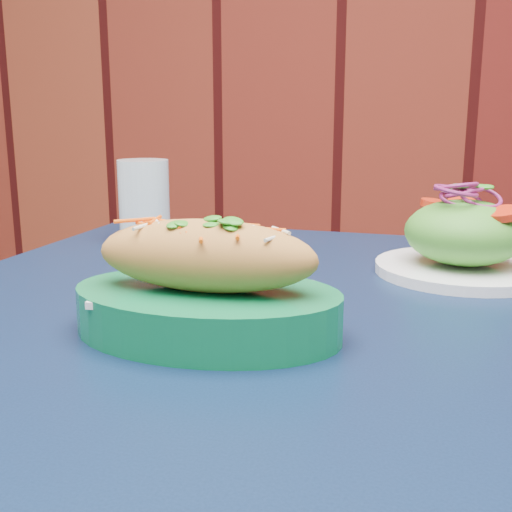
# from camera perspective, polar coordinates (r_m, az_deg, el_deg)

# --- Properties ---
(cafe_table) EXTENTS (0.82, 0.82, 0.75)m
(cafe_table) POSITION_cam_1_polar(r_m,az_deg,el_deg) (0.67, 2.89, -11.62)
(cafe_table) COLOR black
(cafe_table) RESTS_ON ground
(banh_mi_basket) EXTENTS (0.23, 0.15, 0.11)m
(banh_mi_basket) POSITION_cam_1_polar(r_m,az_deg,el_deg) (0.54, -4.42, -2.86)
(banh_mi_basket) COLOR #0A6839
(banh_mi_basket) RESTS_ON cafe_table
(salad_plate) EXTENTS (0.20, 0.20, 0.11)m
(salad_plate) POSITION_cam_1_polar(r_m,az_deg,el_deg) (0.78, 18.02, 1.41)
(salad_plate) COLOR white
(salad_plate) RESTS_ON cafe_table
(water_glass) EXTENTS (0.07, 0.07, 0.12)m
(water_glass) POSITION_cam_1_polar(r_m,az_deg,el_deg) (0.94, -9.91, 4.83)
(water_glass) COLOR silver
(water_glass) RESTS_ON cafe_table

